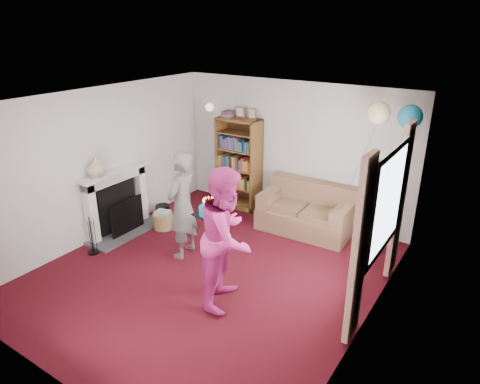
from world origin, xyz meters
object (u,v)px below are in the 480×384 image
Objects in this scene: person_striped at (182,206)px; birthday_cake at (210,210)px; bookcase at (240,164)px; person_magenta at (227,237)px; sofa at (307,213)px.

person_striped is 1.10m from birthday_cake.
bookcase is 1.18× the size of person_striped.
person_magenta is 0.42m from birthday_cake.
sofa is at bearing 82.58° from birthday_cake.
birthday_cake is (-0.32, 0.08, 0.26)m from person_magenta.
bookcase is 1.68m from sofa.
person_striped is at bearing 151.50° from birthday_cake.
person_magenta is (1.59, -2.68, 0.05)m from bookcase.
bookcase reaches higher than person_magenta.
birthday_cake reaches higher than sofa.
sofa is 0.95× the size of person_striped.
person_striped is 4.72× the size of birthday_cake.
bookcase is 5.57× the size of birthday_cake.
person_magenta is at bearing -59.38° from bookcase.
person_striped is at bearing 47.74° from person_magenta.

